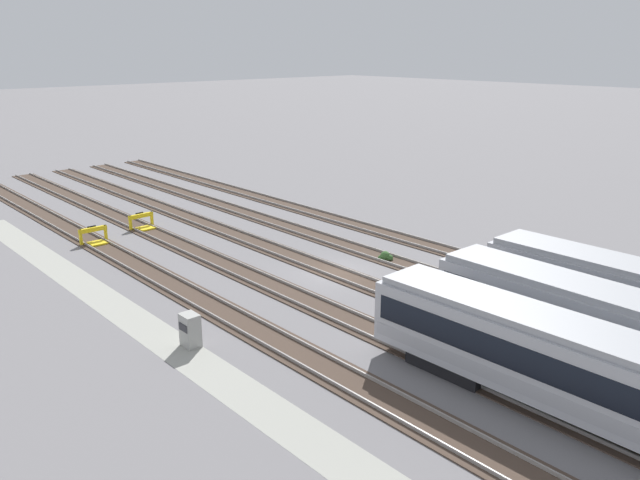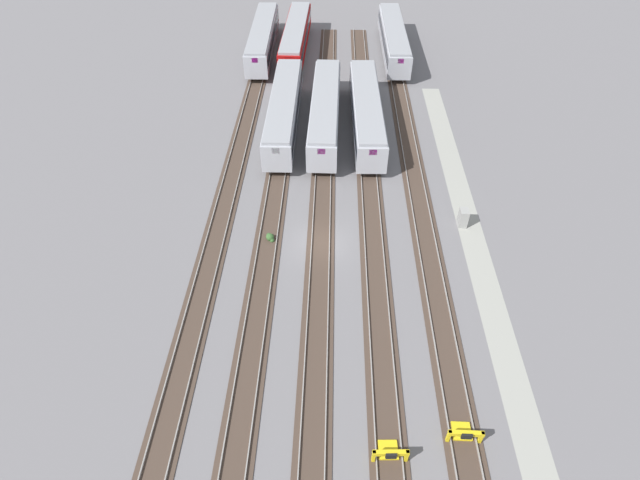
{
  "view_description": "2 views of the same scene",
  "coord_description": "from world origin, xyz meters",
  "px_view_note": "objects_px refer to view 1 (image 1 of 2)",
  "views": [
    {
      "loc": [
        26.1,
        -24.85,
        13.32
      ],
      "look_at": [
        -1.5,
        0.0,
        1.8
      ],
      "focal_mm": 35.0,
      "sensor_mm": 36.0,
      "label": 1
    },
    {
      "loc": [
        -28.91,
        -0.77,
        27.84
      ],
      "look_at": [
        -1.5,
        0.0,
        1.8
      ],
      "focal_mm": 28.0,
      "sensor_mm": 36.0,
      "label": 2
    }
  ],
  "objects_px": {
    "subway_car_front_row_leftmost": "(635,338)",
    "subway_car_front_row_left_inner": "(586,373)",
    "bumper_stop_near_inner_track": "(143,222)",
    "electrical_cabinet": "(190,330)",
    "weed_clump": "(386,257)",
    "bumper_stop_nearest_track": "(95,237)"
  },
  "relations": [
    {
      "from": "bumper_stop_nearest_track",
      "to": "electrical_cabinet",
      "type": "xyz_separation_m",
      "value": [
        18.35,
        -3.2,
        0.29
      ]
    },
    {
      "from": "subway_car_front_row_left_inner",
      "to": "bumper_stop_near_inner_track",
      "type": "relative_size",
      "value": 8.99
    },
    {
      "from": "weed_clump",
      "to": "bumper_stop_near_inner_track",
      "type": "bearing_deg",
      "value": -154.27
    },
    {
      "from": "electrical_cabinet",
      "to": "bumper_stop_nearest_track",
      "type": "bearing_deg",
      "value": 170.11
    },
    {
      "from": "subway_car_front_row_leftmost",
      "to": "bumper_stop_near_inner_track",
      "type": "xyz_separation_m",
      "value": [
        -34.6,
        -4.27,
        -1.53
      ]
    },
    {
      "from": "bumper_stop_nearest_track",
      "to": "bumper_stop_near_inner_track",
      "type": "bearing_deg",
      "value": 105.69
    },
    {
      "from": "subway_car_front_row_leftmost",
      "to": "electrical_cabinet",
      "type": "distance_m",
      "value": 19.14
    },
    {
      "from": "subway_car_front_row_leftmost",
      "to": "subway_car_front_row_left_inner",
      "type": "distance_m",
      "value": 4.27
    },
    {
      "from": "subway_car_front_row_leftmost",
      "to": "weed_clump",
      "type": "xyz_separation_m",
      "value": [
        -17.25,
        4.09,
        -1.8
      ]
    },
    {
      "from": "subway_car_front_row_leftmost",
      "to": "electrical_cabinet",
      "type": "height_order",
      "value": "subway_car_front_row_leftmost"
    },
    {
      "from": "subway_car_front_row_left_inner",
      "to": "electrical_cabinet",
      "type": "relative_size",
      "value": 11.28
    },
    {
      "from": "subway_car_front_row_left_inner",
      "to": "electrical_cabinet",
      "type": "xyz_separation_m",
      "value": [
        -15.05,
        -7.49,
        -1.24
      ]
    },
    {
      "from": "bumper_stop_near_inner_track",
      "to": "electrical_cabinet",
      "type": "height_order",
      "value": "electrical_cabinet"
    },
    {
      "from": "bumper_stop_nearest_track",
      "to": "electrical_cabinet",
      "type": "bearing_deg",
      "value": -9.89
    },
    {
      "from": "subway_car_front_row_left_inner",
      "to": "bumper_stop_nearest_track",
      "type": "relative_size",
      "value": 9.01
    },
    {
      "from": "subway_car_front_row_leftmost",
      "to": "subway_car_front_row_left_inner",
      "type": "xyz_separation_m",
      "value": [
        0.0,
        -4.27,
        0.0
      ]
    },
    {
      "from": "subway_car_front_row_leftmost",
      "to": "electrical_cabinet",
      "type": "bearing_deg",
      "value": -142.01
    },
    {
      "from": "bumper_stop_near_inner_track",
      "to": "electrical_cabinet",
      "type": "relative_size",
      "value": 1.25
    },
    {
      "from": "subway_car_front_row_left_inner",
      "to": "electrical_cabinet",
      "type": "bearing_deg",
      "value": -153.55
    },
    {
      "from": "subway_car_front_row_left_inner",
      "to": "weed_clump",
      "type": "height_order",
      "value": "subway_car_front_row_left_inner"
    },
    {
      "from": "subway_car_front_row_left_inner",
      "to": "bumper_stop_near_inner_track",
      "type": "xyz_separation_m",
      "value": [
        -34.6,
        -0.01,
        -1.53
      ]
    },
    {
      "from": "subway_car_front_row_leftmost",
      "to": "subway_car_front_row_left_inner",
      "type": "relative_size",
      "value": 1.0
    }
  ]
}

